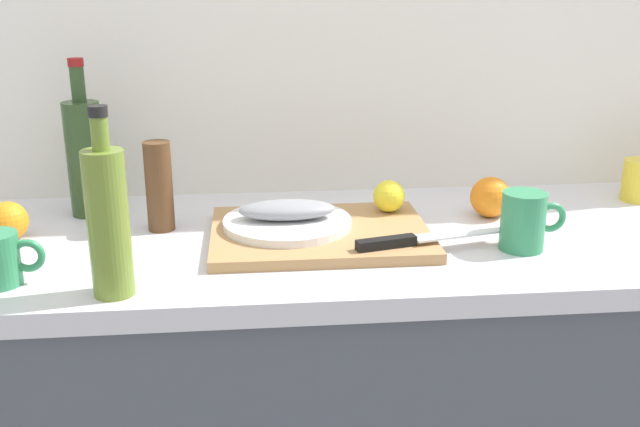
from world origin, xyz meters
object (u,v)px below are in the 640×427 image
Objects in this scene: lemon_0 at (389,196)px; coffee_mug_1 at (524,221)px; olive_oil_bottle at (108,220)px; fish_fillet at (287,210)px; white_plate at (287,223)px; cutting_board at (320,234)px; chef_knife at (413,239)px; pepper_mill at (159,186)px; wine_bottle at (85,155)px.

lemon_0 is 0.54× the size of coffee_mug_1.
fish_fillet is at bearing 39.85° from olive_oil_bottle.
olive_oil_bottle reaches higher than fish_fillet.
cutting_board is at bearing -17.40° from white_plate.
chef_knife is 4.49× the size of lemon_0.
chef_knife is (0.22, -0.12, 0.00)m from white_plate.
pepper_mill is at bearing 82.19° from olive_oil_bottle.
fish_fillet is (-0.06, 0.02, 0.04)m from cutting_board.
fish_fillet reaches higher than cutting_board.
fish_fillet is 1.53× the size of coffee_mug_1.
chef_knife is 0.50m from pepper_mill.
pepper_mill is (-0.45, -0.01, 0.04)m from lemon_0.
wine_bottle reaches higher than pepper_mill.
wine_bottle is 2.68× the size of coffee_mug_1.
chef_knife is at bearing -25.59° from wine_bottle.
white_plate is 2.04× the size of coffee_mug_1.
wine_bottle is (-0.46, 0.20, 0.12)m from cutting_board.
fish_fillet is 0.22m from lemon_0.
fish_fillet is 0.44m from wine_bottle.
cutting_board is 2.23× the size of fish_fillet.
cutting_board is 0.51m from wine_bottle.
coffee_mug_1 reaches higher than chef_knife.
wine_bottle is (-0.62, 0.30, 0.10)m from chef_knife.
cutting_board is 0.37m from coffee_mug_1.
white_plate is at bearing 137.62° from chef_knife.
chef_knife is at bearing -28.58° from fish_fillet.
pepper_mill is at bearing 165.35° from coffee_mug_1.
pepper_mill is at bearing 165.15° from white_plate.
fish_fillet is at bearing 165.47° from coffee_mug_1.
olive_oil_bottle is 0.43m from wine_bottle.
olive_oil_bottle is (-0.28, -0.24, 0.09)m from white_plate.
coffee_mug_1 is (0.21, -0.18, 0.00)m from lemon_0.
white_plate is 0.44m from coffee_mug_1.
lemon_0 is 0.22× the size of olive_oil_bottle.
lemon_0 is 0.20× the size of wine_bottle.
fish_fillet reaches higher than white_plate.
chef_knife is 0.69m from wine_bottle.
fish_fillet is at bearing 137.62° from chef_knife.
wine_bottle reaches higher than coffee_mug_1.
wine_bottle reaches higher than cutting_board.
white_plate is 0.03m from fish_fillet.
fish_fillet is at bearing -160.95° from lemon_0.
fish_fillet is at bearing -90.00° from white_plate.
olive_oil_bottle is at bearing -140.15° from fish_fillet.
lemon_0 is 0.59m from olive_oil_bottle.
wine_bottle is at bearing 160.77° from coffee_mug_1.
pepper_mill is at bearing 164.63° from cutting_board.
wine_bottle reaches higher than lemon_0.
fish_fillet is 0.57× the size of wine_bottle.
cutting_board is at bearing -17.40° from fish_fillet.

